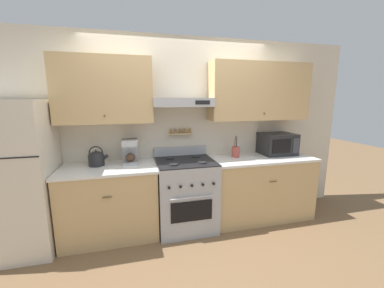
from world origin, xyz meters
TOP-DOWN VIEW (x-y plane):
  - ground_plane at (0.00, 0.00)m, footprint 16.00×16.00m
  - wall_back at (0.08, 0.62)m, footprint 5.20×0.46m
  - counter_left at (-0.96, 0.34)m, footprint 1.15×0.67m
  - counter_right at (1.12, 0.34)m, footprint 1.47×0.67m
  - stove_range at (-0.00, 0.31)m, footprint 0.75×0.71m
  - refrigerator at (-1.95, 0.29)m, footprint 0.82×0.74m
  - tea_kettle at (-1.10, 0.45)m, footprint 0.24×0.19m
  - coffee_maker at (-0.69, 0.48)m, footprint 0.19×0.25m
  - microwave at (1.45, 0.46)m, footprint 0.49×0.40m
  - utensil_crock at (0.76, 0.45)m, footprint 0.12×0.12m

SIDE VIEW (x-z plane):
  - ground_plane at x=0.00m, z-range 0.00..0.00m
  - counter_right at x=1.12m, z-range 0.00..0.90m
  - counter_left at x=-0.96m, z-range 0.00..0.90m
  - stove_range at x=0.00m, z-range -0.06..0.99m
  - refrigerator at x=-1.95m, z-range 0.00..1.71m
  - utensil_crock at x=0.76m, z-range 0.83..1.13m
  - tea_kettle at x=-1.10m, z-range 0.88..1.12m
  - microwave at x=1.45m, z-range 0.90..1.21m
  - coffee_maker at x=-0.69m, z-range 0.90..1.21m
  - wall_back at x=0.08m, z-range 0.22..2.77m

